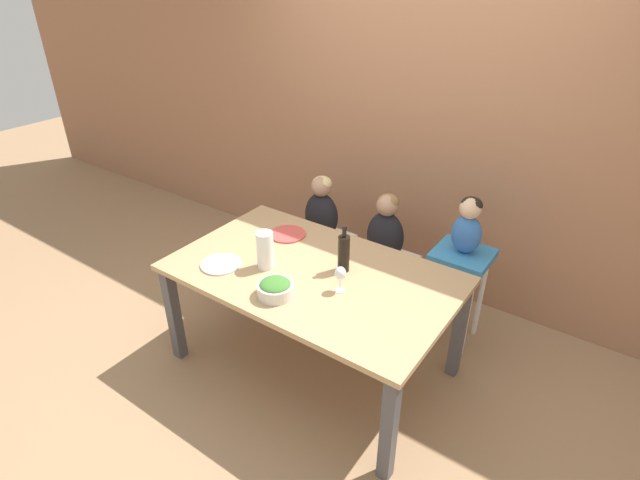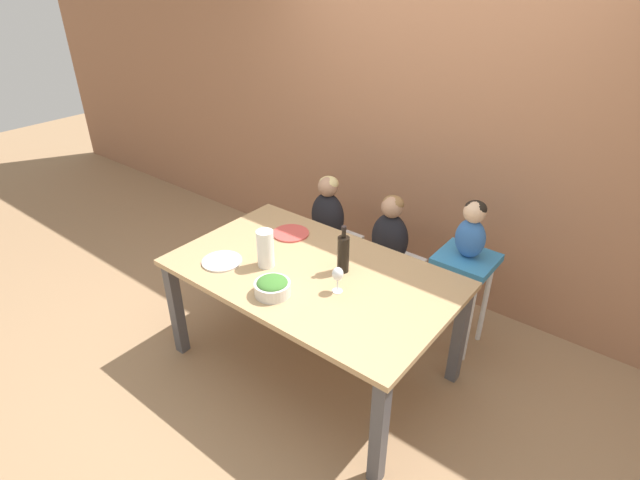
{
  "view_description": "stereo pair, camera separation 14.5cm",
  "coord_description": "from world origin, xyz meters",
  "px_view_note": "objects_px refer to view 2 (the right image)",
  "views": [
    {
      "loc": [
        1.48,
        -2.03,
        2.39
      ],
      "look_at": [
        0.0,
        0.08,
        0.92
      ],
      "focal_mm": 28.0,
      "sensor_mm": 36.0,
      "label": 1
    },
    {
      "loc": [
        1.6,
        -1.94,
        2.39
      ],
      "look_at": [
        0.0,
        0.08,
        0.92
      ],
      "focal_mm": 28.0,
      "sensor_mm": 36.0,
      "label": 2
    }
  ],
  "objects_px": {
    "person_child_left": "(328,209)",
    "wine_glass_near": "(338,275)",
    "chair_far_left": "(327,245)",
    "person_child_center": "(390,231)",
    "paper_towel_roll": "(265,249)",
    "chair_far_center": "(387,269)",
    "dinner_plate_front_left": "(222,261)",
    "wine_bottle": "(343,253)",
    "salad_bowl_large": "(272,286)",
    "chair_right_highchair": "(464,275)",
    "dinner_plate_back_left": "(291,233)",
    "person_baby_right": "(472,228)"
  },
  "relations": [
    {
      "from": "chair_right_highchair",
      "to": "paper_towel_roll",
      "type": "relative_size",
      "value": 2.98
    },
    {
      "from": "chair_far_center",
      "to": "wine_bottle",
      "type": "height_order",
      "value": "wine_bottle"
    },
    {
      "from": "wine_glass_near",
      "to": "salad_bowl_large",
      "type": "distance_m",
      "value": 0.37
    },
    {
      "from": "person_baby_right",
      "to": "wine_bottle",
      "type": "xyz_separation_m",
      "value": [
        -0.5,
        -0.68,
        -0.05
      ]
    },
    {
      "from": "paper_towel_roll",
      "to": "wine_glass_near",
      "type": "bearing_deg",
      "value": 5.81
    },
    {
      "from": "person_child_left",
      "to": "paper_towel_roll",
      "type": "height_order",
      "value": "paper_towel_roll"
    },
    {
      "from": "chair_right_highchair",
      "to": "person_child_center",
      "type": "bearing_deg",
      "value": 179.92
    },
    {
      "from": "chair_far_left",
      "to": "chair_right_highchair",
      "type": "bearing_deg",
      "value": 0.0
    },
    {
      "from": "paper_towel_roll",
      "to": "dinner_plate_back_left",
      "type": "height_order",
      "value": "paper_towel_roll"
    },
    {
      "from": "chair_far_left",
      "to": "person_child_left",
      "type": "height_order",
      "value": "person_child_left"
    },
    {
      "from": "salad_bowl_large",
      "to": "dinner_plate_back_left",
      "type": "height_order",
      "value": "salad_bowl_large"
    },
    {
      "from": "chair_far_center",
      "to": "paper_towel_roll",
      "type": "bearing_deg",
      "value": -109.58
    },
    {
      "from": "chair_far_left",
      "to": "salad_bowl_large",
      "type": "height_order",
      "value": "salad_bowl_large"
    },
    {
      "from": "chair_far_center",
      "to": "dinner_plate_back_left",
      "type": "relative_size",
      "value": 1.81
    },
    {
      "from": "dinner_plate_back_left",
      "to": "person_baby_right",
      "type": "bearing_deg",
      "value": 26.95
    },
    {
      "from": "person_baby_right",
      "to": "dinner_plate_front_left",
      "type": "height_order",
      "value": "person_baby_right"
    },
    {
      "from": "person_child_left",
      "to": "wine_glass_near",
      "type": "relative_size",
      "value": 3.28
    },
    {
      "from": "chair_far_center",
      "to": "wine_glass_near",
      "type": "relative_size",
      "value": 2.84
    },
    {
      "from": "wine_glass_near",
      "to": "dinner_plate_front_left",
      "type": "height_order",
      "value": "wine_glass_near"
    },
    {
      "from": "chair_far_center",
      "to": "dinner_plate_front_left",
      "type": "height_order",
      "value": "dinner_plate_front_left"
    },
    {
      "from": "paper_towel_roll",
      "to": "person_child_center",
      "type": "bearing_deg",
      "value": 70.44
    },
    {
      "from": "chair_far_left",
      "to": "person_child_center",
      "type": "xyz_separation_m",
      "value": [
        0.56,
        0.0,
        0.32
      ]
    },
    {
      "from": "person_baby_right",
      "to": "dinner_plate_back_left",
      "type": "relative_size",
      "value": 1.57
    },
    {
      "from": "salad_bowl_large",
      "to": "chair_right_highchair",
      "type": "bearing_deg",
      "value": 59.03
    },
    {
      "from": "person_child_left",
      "to": "dinner_plate_back_left",
      "type": "relative_size",
      "value": 2.08
    },
    {
      "from": "paper_towel_roll",
      "to": "dinner_plate_front_left",
      "type": "height_order",
      "value": "paper_towel_roll"
    },
    {
      "from": "person_child_center",
      "to": "paper_towel_roll",
      "type": "bearing_deg",
      "value": -109.56
    },
    {
      "from": "person_child_center",
      "to": "chair_right_highchair",
      "type": "bearing_deg",
      "value": -0.08
    },
    {
      "from": "person_child_left",
      "to": "wine_bottle",
      "type": "xyz_separation_m",
      "value": [
        0.64,
        -0.68,
        0.17
      ]
    },
    {
      "from": "chair_far_center",
      "to": "wine_bottle",
      "type": "distance_m",
      "value": 0.84
    },
    {
      "from": "chair_far_center",
      "to": "person_baby_right",
      "type": "distance_m",
      "value": 0.78
    },
    {
      "from": "person_child_center",
      "to": "wine_glass_near",
      "type": "height_order",
      "value": "person_child_center"
    },
    {
      "from": "chair_far_center",
      "to": "person_child_left",
      "type": "xyz_separation_m",
      "value": [
        -0.56,
        0.0,
        0.32
      ]
    },
    {
      "from": "dinner_plate_back_left",
      "to": "person_child_left",
      "type": "bearing_deg",
      "value": 99.57
    },
    {
      "from": "person_child_left",
      "to": "person_child_center",
      "type": "height_order",
      "value": "same"
    },
    {
      "from": "chair_far_left",
      "to": "paper_towel_roll",
      "type": "bearing_deg",
      "value": -75.77
    },
    {
      "from": "wine_glass_near",
      "to": "chair_far_center",
      "type": "bearing_deg",
      "value": 101.5
    },
    {
      "from": "chair_far_center",
      "to": "paper_towel_roll",
      "type": "height_order",
      "value": "paper_towel_roll"
    },
    {
      "from": "chair_far_center",
      "to": "wine_bottle",
      "type": "xyz_separation_m",
      "value": [
        0.08,
        -0.68,
        0.49
      ]
    },
    {
      "from": "person_child_center",
      "to": "person_baby_right",
      "type": "height_order",
      "value": "person_baby_right"
    },
    {
      "from": "person_child_center",
      "to": "salad_bowl_large",
      "type": "xyz_separation_m",
      "value": [
        -0.09,
        -1.11,
        0.1
      ]
    },
    {
      "from": "person_child_left",
      "to": "wine_glass_near",
      "type": "xyz_separation_m",
      "value": [
        0.74,
        -0.87,
        0.16
      ]
    },
    {
      "from": "person_baby_right",
      "to": "wine_bottle",
      "type": "distance_m",
      "value": 0.84
    },
    {
      "from": "chair_far_left",
      "to": "wine_bottle",
      "type": "distance_m",
      "value": 1.05
    },
    {
      "from": "dinner_plate_front_left",
      "to": "person_child_center",
      "type": "bearing_deg",
      "value": 61.92
    },
    {
      "from": "chair_far_left",
      "to": "wine_glass_near",
      "type": "bearing_deg",
      "value": -49.68
    },
    {
      "from": "chair_right_highchair",
      "to": "wine_bottle",
      "type": "relative_size",
      "value": 2.33
    },
    {
      "from": "person_baby_right",
      "to": "chair_right_highchair",
      "type": "bearing_deg",
      "value": -90.0
    },
    {
      "from": "person_child_left",
      "to": "salad_bowl_large",
      "type": "relative_size",
      "value": 2.51
    },
    {
      "from": "dinner_plate_front_left",
      "to": "wine_glass_near",
      "type": "bearing_deg",
      "value": 14.74
    }
  ]
}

